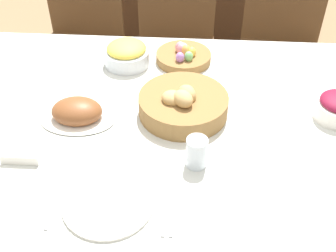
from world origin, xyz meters
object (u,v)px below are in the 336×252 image
(bread_basket, at_px, (183,104))
(knife, at_px, (164,206))
(dinner_plate, at_px, (109,202))
(chair_far_right, at_px, (280,46))
(fork, at_px, (54,200))
(pineapple_bowl, at_px, (127,54))
(egg_basket, at_px, (184,56))
(drinking_cup, at_px, (197,152))
(spoon, at_px, (175,206))
(chair_far_left, at_px, (82,39))
(butter_dish, at_px, (23,153))
(ham_platter, at_px, (77,113))
(chair_far_center, at_px, (177,43))

(bread_basket, bearing_deg, knife, -94.95)
(dinner_plate, bearing_deg, bread_basket, 65.33)
(chair_far_right, xyz_separation_m, knife, (-0.52, -1.30, 0.23))
(dinner_plate, distance_m, fork, 0.15)
(pineapple_bowl, bearing_deg, chair_far_right, 38.90)
(egg_basket, bearing_deg, drinking_cup, -84.00)
(spoon, distance_m, drinking_cup, 0.18)
(knife, xyz_separation_m, spoon, (0.03, 0.00, 0.00))
(chair_far_left, relative_size, spoon, 4.61)
(egg_basket, relative_size, dinner_plate, 0.87)
(spoon, bearing_deg, fork, -177.13)
(chair_far_right, relative_size, fork, 4.61)
(egg_basket, height_order, drinking_cup, drinking_cup)
(spoon, bearing_deg, dinner_plate, -177.13)
(drinking_cup, distance_m, butter_dish, 0.53)
(knife, xyz_separation_m, butter_dish, (-0.44, 0.16, 0.01))
(egg_basket, bearing_deg, ham_platter, -131.04)
(egg_basket, height_order, spoon, egg_basket)
(egg_basket, height_order, butter_dish, egg_basket)
(chair_far_left, height_order, butter_dish, chair_far_left)
(ham_platter, xyz_separation_m, spoon, (0.35, -0.35, -0.02))
(bread_basket, xyz_separation_m, ham_platter, (-0.35, -0.05, -0.01))
(drinking_cup, xyz_separation_m, butter_dish, (-0.53, -0.01, -0.03))
(chair_far_right, height_order, butter_dish, chair_far_right)
(knife, bearing_deg, spoon, -2.87)
(bread_basket, bearing_deg, pineapple_bowl, 127.87)
(chair_far_right, bearing_deg, drinking_cup, -105.10)
(chair_far_center, relative_size, fork, 4.61)
(knife, distance_m, butter_dish, 0.47)
(drinking_cup, bearing_deg, pineapple_bowl, 117.64)
(chair_far_right, relative_size, chair_far_center, 1.00)
(fork, bearing_deg, pineapple_bowl, 78.88)
(chair_far_right, relative_size, dinner_plate, 3.62)
(chair_far_center, distance_m, dinner_plate, 1.33)
(ham_platter, relative_size, dinner_plate, 1.03)
(knife, bearing_deg, chair_far_right, 65.13)
(bread_basket, distance_m, spoon, 0.41)
(egg_basket, distance_m, fork, 0.82)
(chair_far_right, distance_m, egg_basket, 0.79)
(fork, distance_m, spoon, 0.33)
(chair_far_center, bearing_deg, pineapple_bowl, -109.37)
(butter_dish, bearing_deg, fork, -49.21)
(chair_far_center, height_order, pineapple_bowl, chair_far_center)
(chair_far_center, relative_size, egg_basket, 4.16)
(drinking_cup, height_order, butter_dish, drinking_cup)
(ham_platter, bearing_deg, butter_dish, -122.98)
(pineapple_bowl, bearing_deg, spoon, -72.02)
(knife, bearing_deg, pineapple_bowl, 102.90)
(chair_far_center, bearing_deg, egg_basket, -87.53)
(egg_basket, bearing_deg, chair_far_center, 95.47)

